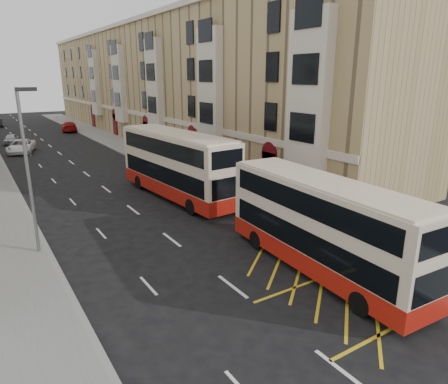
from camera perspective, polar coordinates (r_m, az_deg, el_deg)
ground at (r=14.86m, az=10.38°, el=-19.60°), size 200.00×200.00×0.00m
pavement_right at (r=42.83m, az=-9.31°, el=4.56°), size 4.00×120.00×0.15m
kerb_right at (r=42.10m, az=-11.81°, el=4.23°), size 0.25×120.00×0.15m
kerb_left at (r=39.61m, az=-28.19°, el=1.86°), size 0.25×120.00×0.15m
road_markings at (r=54.94m, az=-23.43°, el=5.93°), size 10.00×110.00×0.01m
terrace_right at (r=58.82m, az=-9.52°, el=15.01°), size 10.75×79.00×15.25m
guard_railing at (r=21.99m, az=12.35°, el=-4.83°), size 0.06×6.56×1.01m
street_lamp_near at (r=21.09m, az=-26.21°, el=3.65°), size 0.93×0.18×8.00m
double_decker_front at (r=18.36m, az=13.78°, el=-4.77°), size 3.04×10.92×4.31m
double_decker_rear at (r=28.98m, az=-6.74°, el=3.84°), size 3.64×12.20×4.80m
pedestrian_near at (r=19.45m, az=21.75°, el=-8.17°), size 0.72×0.66×1.65m
pedestrian_far at (r=20.77m, az=16.35°, el=-5.72°), size 1.20×0.86×1.89m
white_van at (r=52.12m, az=-26.97°, el=5.84°), size 3.95×5.92×1.51m
car_silver at (r=59.46m, az=-28.15°, el=6.67°), size 2.31×3.98×1.28m
car_red at (r=69.18m, az=-21.26°, el=8.71°), size 3.13×5.72×1.57m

